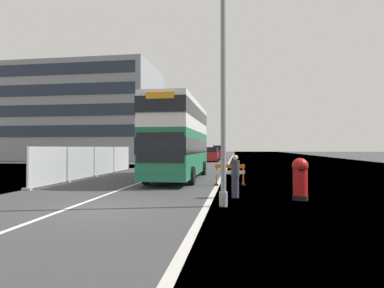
# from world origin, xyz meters

# --- Properties ---
(ground) EXTENTS (140.00, 280.00, 0.10)m
(ground) POSITION_xyz_m (0.64, 0.09, -0.05)
(ground) COLOR #38383A
(double_decker_bus) EXTENTS (2.85, 10.37, 4.87)m
(double_decker_bus) POSITION_xyz_m (0.67, 9.88, 2.59)
(double_decker_bus) COLOR #1E6B47
(double_decker_bus) RESTS_ON ground
(lamppost_foreground) EXTENTS (0.29, 0.70, 9.31)m
(lamppost_foreground) POSITION_xyz_m (3.90, 0.93, 4.41)
(lamppost_foreground) COLOR gray
(lamppost_foreground) RESTS_ON ground
(red_pillar_postbox) EXTENTS (0.61, 0.61, 1.61)m
(red_pillar_postbox) POSITION_xyz_m (6.77, 2.65, 0.89)
(red_pillar_postbox) COLOR black
(red_pillar_postbox) RESTS_ON ground
(roadworks_barrier) EXTENTS (1.64, 0.76, 1.11)m
(roadworks_barrier) POSITION_xyz_m (3.98, 6.85, 0.69)
(roadworks_barrier) COLOR orange
(roadworks_barrier) RESTS_ON ground
(construction_site_fence) EXTENTS (0.44, 13.80, 2.11)m
(construction_site_fence) POSITION_xyz_m (-5.39, 10.27, 1.01)
(construction_site_fence) COLOR #A8AAAD
(construction_site_fence) RESTS_ON ground
(car_oncoming_near) EXTENTS (1.92, 4.17, 2.14)m
(car_oncoming_near) POSITION_xyz_m (-2.91, 23.96, 1.01)
(car_oncoming_near) COLOR maroon
(car_oncoming_near) RESTS_ON ground
(car_receding_mid) EXTENTS (2.08, 4.26, 2.05)m
(car_receding_mid) POSITION_xyz_m (0.76, 33.80, 0.96)
(car_receding_mid) COLOR maroon
(car_receding_mid) RESTS_ON ground
(car_receding_far) EXTENTS (1.91, 4.00, 2.33)m
(car_receding_far) POSITION_xyz_m (1.26, 41.65, 1.09)
(car_receding_far) COLOR maroon
(car_receding_far) RESTS_ON ground
(car_far_side) EXTENTS (2.10, 3.94, 2.15)m
(car_far_side) POSITION_xyz_m (0.92, 49.95, 1.01)
(car_far_side) COLOR black
(car_far_side) RESTS_ON ground
(bare_tree_far_verge_near) EXTENTS (3.25, 2.48, 4.67)m
(bare_tree_far_verge_near) POSITION_xyz_m (-12.74, 36.52, 2.44)
(bare_tree_far_verge_near) COLOR #4C3D2D
(bare_tree_far_verge_near) RESTS_ON ground
(bare_tree_far_verge_mid) EXTENTS (3.16, 2.69, 4.82)m
(bare_tree_far_verge_mid) POSITION_xyz_m (-14.13, 49.61, 2.32)
(bare_tree_far_verge_mid) COLOR #4C3D2D
(bare_tree_far_verge_mid) RESTS_ON ground
(pedestrian_at_kerb) EXTENTS (0.34, 0.34, 1.71)m
(pedestrian_at_kerb) POSITION_xyz_m (4.29, 2.83, 0.86)
(pedestrian_at_kerb) COLOR #2D3342
(pedestrian_at_kerb) RESTS_ON ground
(backdrop_office_block) EXTENTS (26.92, 14.02, 15.18)m
(backdrop_office_block) POSITION_xyz_m (-22.49, 38.83, 7.59)
(backdrop_office_block) COLOR gray
(backdrop_office_block) RESTS_ON ground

